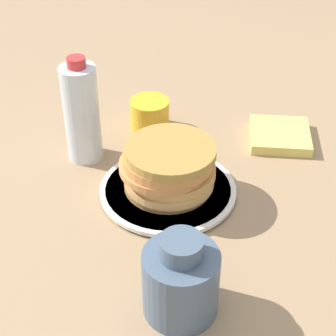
{
  "coord_description": "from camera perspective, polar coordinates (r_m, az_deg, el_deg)",
  "views": [
    {
      "loc": [
        -0.13,
        -0.74,
        0.61
      ],
      "look_at": [
        0.03,
        -0.01,
        0.05
      ],
      "focal_mm": 60.0,
      "sensor_mm": 36.0,
      "label": 1
    }
  ],
  "objects": [
    {
      "name": "napkin",
      "position": [
        1.11,
        11.3,
        3.27
      ],
      "size": [
        0.14,
        0.15,
        0.02
      ],
      "color": "#E5D166",
      "rests_on": "ground_plane"
    },
    {
      "name": "plate",
      "position": [
        0.96,
        0.0,
        -2.26
      ],
      "size": [
        0.23,
        0.23,
        0.01
      ],
      "color": "silver",
      "rests_on": "ground_plane"
    },
    {
      "name": "juice_glass",
      "position": [
        1.11,
        -1.87,
        5.45
      ],
      "size": [
        0.08,
        0.08,
        0.06
      ],
      "color": "yellow",
      "rests_on": "ground_plane"
    },
    {
      "name": "water_bottle_near",
      "position": [
        1.01,
        -8.77,
        5.57
      ],
      "size": [
        0.06,
        0.06,
        0.2
      ],
      "color": "silver",
      "rests_on": "ground_plane"
    },
    {
      "name": "ground_plane",
      "position": [
        0.97,
        -1.73,
        -2.33
      ],
      "size": [
        4.0,
        4.0,
        0.0
      ],
      "primitive_type": "plane",
      "color": "#9E7F5B"
    },
    {
      "name": "pancake_stack",
      "position": [
        0.93,
        0.08,
        0.05
      ],
      "size": [
        0.16,
        0.16,
        0.09
      ],
      "color": "#B37D3E",
      "rests_on": "plate"
    },
    {
      "name": "cream_jug",
      "position": [
        0.75,
        1.3,
        -11.29
      ],
      "size": [
        0.1,
        0.1,
        0.13
      ],
      "color": "#4C6075",
      "rests_on": "ground_plane"
    }
  ]
}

